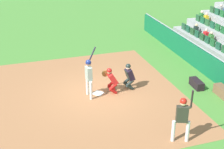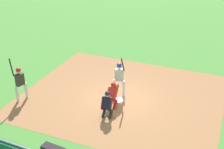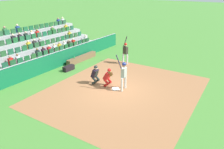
{
  "view_description": "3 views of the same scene",
  "coord_description": "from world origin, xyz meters",
  "views": [
    {
      "loc": [
        -13.03,
        3.15,
        7.02
      ],
      "look_at": [
        -0.01,
        -0.66,
        0.88
      ],
      "focal_mm": 52.51,
      "sensor_mm": 36.0,
      "label": 1
    },
    {
      "loc": [
        5.0,
        -11.91,
        7.86
      ],
      "look_at": [
        -0.35,
        -0.05,
        1.37
      ],
      "focal_mm": 48.79,
      "sensor_mm": 36.0,
      "label": 2
    },
    {
      "loc": [
        10.24,
        6.58,
        6.03
      ],
      "look_at": [
        0.34,
        -0.05,
        1.08
      ],
      "focal_mm": 34.88,
      "sensor_mm": 36.0,
      "label": 3
    }
  ],
  "objects": [
    {
      "name": "infield_dirt_patch",
      "position": [
        0.0,
        0.5,
        0.0
      ],
      "size": [
        9.99,
        8.74,
        0.01
      ],
      "primitive_type": "cube",
      "rotation": [
        0.0,
        0.0,
        0.03
      ],
      "color": "#9B6640",
      "rests_on": "ground_plane"
    },
    {
      "name": "on_deck_batter",
      "position": [
        -4.39,
        -1.92,
        1.08
      ],
      "size": [
        0.57,
        0.64,
        2.2
      ],
      "color": "silver",
      "rests_on": "ground_plane"
    },
    {
      "name": "ground_plane",
      "position": [
        0.0,
        0.0,
        0.0
      ],
      "size": [
        160.0,
        160.0,
        0.0
      ],
      "primitive_type": "plane",
      "color": "#458132"
    },
    {
      "name": "home_plate_umpire",
      "position": [
        0.07,
        -1.52,
        0.71
      ],
      "size": [
        0.48,
        0.48,
        1.3
      ],
      "color": "#1E2724",
      "rests_on": "ground_plane"
    },
    {
      "name": "water_bottle_on_bench",
      "position": [
        -2.07,
        -5.36,
        0.55
      ],
      "size": [
        0.07,
        0.07,
        0.23
      ],
      "primitive_type": "cylinder",
      "color": "green",
      "rests_on": "dugout_bench"
    },
    {
      "name": "batter_at_plate",
      "position": [
        -0.18,
        0.45,
        1.12
      ],
      "size": [
        0.65,
        0.55,
        2.27
      ],
      "color": "silver",
      "rests_on": "ground_plane"
    },
    {
      "name": "catcher_crouching",
      "position": [
        -0.06,
        -0.61,
        0.7
      ],
      "size": [
        0.46,
        0.7,
        1.25
      ],
      "color": "#AF1614",
      "rests_on": "ground_plane"
    },
    {
      "name": "home_plate_marker",
      "position": [
        0.0,
        0.0,
        0.02
      ],
      "size": [
        0.62,
        0.62,
        0.02
      ],
      "primitive_type": "cube",
      "rotation": [
        0.0,
        0.0,
        0.79
      ],
      "color": "white",
      "rests_on": "infield_dirt_patch"
    }
  ]
}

